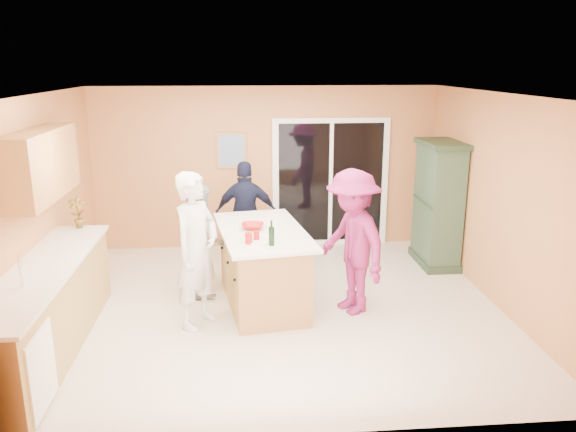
{
  "coord_description": "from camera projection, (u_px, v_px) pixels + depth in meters",
  "views": [
    {
      "loc": [
        -0.41,
        -6.43,
        2.94
      ],
      "look_at": [
        0.15,
        0.1,
        1.15
      ],
      "focal_mm": 35.0,
      "sensor_mm": 36.0,
      "label": 1
    }
  ],
  "objects": [
    {
      "name": "floor",
      "position": [
        277.0,
        307.0,
        6.99
      ],
      "size": [
        5.5,
        5.5,
        0.0
      ],
      "primitive_type": "plane",
      "color": "beige",
      "rests_on": "ground"
    },
    {
      "name": "ceiling",
      "position": [
        275.0,
        94.0,
        6.31
      ],
      "size": [
        5.5,
        5.0,
        0.1
      ],
      "primitive_type": "cube",
      "color": "white",
      "rests_on": "wall_back"
    },
    {
      "name": "wall_back",
      "position": [
        266.0,
        168.0,
        9.05
      ],
      "size": [
        5.5,
        0.1,
        2.6
      ],
      "primitive_type": "cube",
      "color": "#F2A363",
      "rests_on": "ground"
    },
    {
      "name": "wall_front",
      "position": [
        297.0,
        288.0,
        4.25
      ],
      "size": [
        5.5,
        0.1,
        2.6
      ],
      "primitive_type": "cube",
      "color": "#F2A363",
      "rests_on": "ground"
    },
    {
      "name": "wall_left",
      "position": [
        37.0,
        211.0,
        6.42
      ],
      "size": [
        0.1,
        5.0,
        2.6
      ],
      "primitive_type": "cube",
      "color": "#F2A363",
      "rests_on": "ground"
    },
    {
      "name": "wall_right",
      "position": [
        500.0,
        202.0,
        6.87
      ],
      "size": [
        0.1,
        5.0,
        2.6
      ],
      "primitive_type": "cube",
      "color": "#F2A363",
      "rests_on": "ground"
    },
    {
      "name": "left_cabinet_run",
      "position": [
        42.0,
        317.0,
        5.66
      ],
      "size": [
        0.65,
        3.05,
        1.24
      ],
      "color": "#AC8743",
      "rests_on": "floor"
    },
    {
      "name": "upper_cabinets",
      "position": [
        41.0,
        165.0,
        6.09
      ],
      "size": [
        0.35,
        1.6,
        0.75
      ],
      "primitive_type": "cube",
      "color": "#AC8743",
      "rests_on": "wall_left"
    },
    {
      "name": "sliding_door",
      "position": [
        330.0,
        183.0,
        9.17
      ],
      "size": [
        1.9,
        0.07,
        2.1
      ],
      "color": "white",
      "rests_on": "floor"
    },
    {
      "name": "framed_picture",
      "position": [
        231.0,
        150.0,
        8.91
      ],
      "size": [
        0.46,
        0.04,
        0.56
      ],
      "color": "#A38651",
      "rests_on": "wall_back"
    },
    {
      "name": "kitchen_island",
      "position": [
        263.0,
        269.0,
        6.99
      ],
      "size": [
        1.27,
        1.98,
        0.97
      ],
      "rotation": [
        0.0,
        0.0,
        0.15
      ],
      "color": "#AC8743",
      "rests_on": "floor"
    },
    {
      "name": "green_hutch",
      "position": [
        438.0,
        205.0,
        8.3
      ],
      "size": [
        0.53,
        1.01,
        1.86
      ],
      "color": "#233924",
      "rests_on": "floor"
    },
    {
      "name": "woman_white",
      "position": [
        197.0,
        251.0,
        6.31
      ],
      "size": [
        0.72,
        0.79,
        1.8
      ],
      "primitive_type": "imported",
      "rotation": [
        0.0,
        0.0,
        0.99
      ],
      "color": "white",
      "rests_on": "floor"
    },
    {
      "name": "woman_grey",
      "position": [
        201.0,
        239.0,
        7.3
      ],
      "size": [
        0.76,
        0.86,
        1.47
      ],
      "primitive_type": "imported",
      "rotation": [
        0.0,
        0.0,
        1.92
      ],
      "color": "gray",
      "rests_on": "floor"
    },
    {
      "name": "woman_navy",
      "position": [
        246.0,
        214.0,
        8.28
      ],
      "size": [
        0.94,
        0.44,
        1.57
      ],
      "primitive_type": "imported",
      "rotation": [
        0.0,
        0.0,
        3.08
      ],
      "color": "#161832",
      "rests_on": "floor"
    },
    {
      "name": "woman_magenta",
      "position": [
        352.0,
        242.0,
        6.69
      ],
      "size": [
        1.05,
        1.3,
        1.76
      ],
      "primitive_type": "imported",
      "rotation": [
        0.0,
        0.0,
        -1.16
      ],
      "color": "#901F66",
      "rests_on": "floor"
    },
    {
      "name": "serving_bowl",
      "position": [
        253.0,
        226.0,
        6.89
      ],
      "size": [
        0.31,
        0.31,
        0.07
      ],
      "primitive_type": "imported",
      "rotation": [
        0.0,
        0.0,
        -0.15
      ],
      "color": "#AA1812",
      "rests_on": "kitchen_island"
    },
    {
      "name": "tulip_vase",
      "position": [
        78.0,
        212.0,
        6.99
      ],
      "size": [
        0.22,
        0.16,
        0.4
      ],
      "primitive_type": "imported",
      "rotation": [
        0.0,
        0.0,
        0.06
      ],
      "color": "#AB2B11",
      "rests_on": "left_cabinet_run"
    },
    {
      "name": "tumbler_near",
      "position": [
        256.0,
        235.0,
        6.46
      ],
      "size": [
        0.07,
        0.07,
        0.1
      ],
      "primitive_type": "cylinder",
      "rotation": [
        0.0,
        0.0,
        0.01
      ],
      "color": "#AA1812",
      "rests_on": "kitchen_island"
    },
    {
      "name": "tumbler_far",
      "position": [
        249.0,
        238.0,
        6.32
      ],
      "size": [
        0.1,
        0.1,
        0.12
      ],
      "primitive_type": "cylinder",
      "rotation": [
        0.0,
        0.0,
        -0.26
      ],
      "color": "#AA1812",
      "rests_on": "kitchen_island"
    },
    {
      "name": "wine_bottle",
      "position": [
        272.0,
        236.0,
        6.25
      ],
      "size": [
        0.07,
        0.07,
        0.29
      ],
      "rotation": [
        0.0,
        0.0,
        -0.42
      ],
      "color": "black",
      "rests_on": "kitchen_island"
    },
    {
      "name": "white_plate",
      "position": [
        259.0,
        243.0,
        6.33
      ],
      "size": [
        0.26,
        0.26,
        0.01
      ],
      "primitive_type": "cylinder",
      "rotation": [
        0.0,
        0.0,
        0.38
      ],
      "color": "white",
      "rests_on": "kitchen_island"
    }
  ]
}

